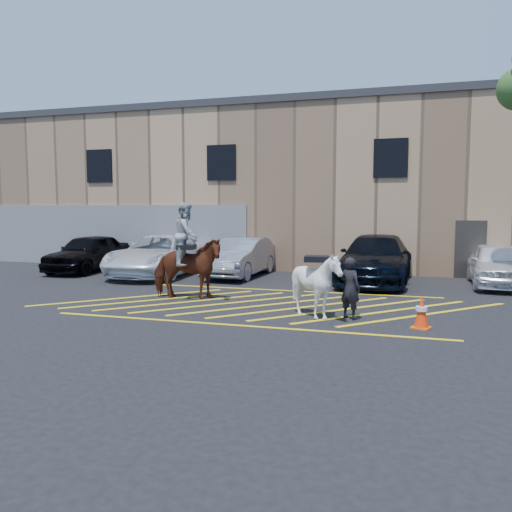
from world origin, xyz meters
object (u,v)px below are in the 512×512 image
(car_silver_sedan, at_px, (241,257))
(saddled_white, at_px, (316,285))
(handler, at_px, (350,288))
(car_white_suv, at_px, (498,264))
(car_white_pickup, at_px, (160,255))
(car_black_suv, at_px, (89,253))
(mounted_bay, at_px, (187,260))
(traffic_cone, at_px, (422,312))
(car_blue_suv, at_px, (376,259))

(car_silver_sedan, xyz_separation_m, saddled_white, (4.07, -6.62, 0.07))
(car_silver_sedan, distance_m, handler, 8.10)
(car_white_suv, xyz_separation_m, handler, (-4.32, -6.56, -0.00))
(car_white_suv, height_order, saddled_white, saddled_white)
(car_white_pickup, relative_size, car_white_suv, 1.31)
(car_white_suv, bearing_deg, car_black_suv, -175.87)
(car_silver_sedan, height_order, mounted_bay, mounted_bay)
(handler, height_order, traffic_cone, handler)
(mounted_bay, bearing_deg, car_black_suv, 144.24)
(car_white_pickup, height_order, traffic_cone, car_white_pickup)
(car_white_pickup, relative_size, handler, 3.85)
(car_blue_suv, xyz_separation_m, car_white_suv, (4.04, 0.16, -0.09))
(saddled_white, relative_size, traffic_cone, 2.22)
(car_white_suv, relative_size, mounted_bay, 1.55)
(traffic_cone, bearing_deg, car_white_pickup, 146.57)
(car_silver_sedan, relative_size, handler, 3.05)
(car_black_suv, xyz_separation_m, car_silver_sedan, (6.67, 0.33, -0.03))
(handler, xyz_separation_m, mounted_bay, (-4.85, 1.33, 0.39))
(car_blue_suv, bearing_deg, car_black_suv, -175.66)
(handler, xyz_separation_m, traffic_cone, (1.62, -0.51, -0.38))
(car_black_suv, height_order, car_white_pickup, car_white_pickup)
(car_white_suv, height_order, handler, car_white_suv)
(car_black_suv, bearing_deg, mounted_bay, -37.01)
(car_white_pickup, bearing_deg, car_white_suv, 2.72)
(car_white_pickup, relative_size, traffic_cone, 7.85)
(car_white_suv, xyz_separation_m, mounted_bay, (-9.16, -5.23, 0.39))
(mounted_bay, bearing_deg, traffic_cone, -15.91)
(car_white_suv, distance_m, traffic_cone, 7.58)
(car_blue_suv, distance_m, mounted_bay, 7.21)
(car_blue_suv, height_order, saddled_white, car_blue_suv)
(car_black_suv, distance_m, mounted_bay, 8.25)
(car_black_suv, relative_size, saddled_white, 2.83)
(car_white_pickup, bearing_deg, car_black_suv, 174.81)
(saddled_white, height_order, traffic_cone, saddled_white)
(car_white_pickup, height_order, car_white_suv, car_white_pickup)
(car_white_pickup, relative_size, mounted_bay, 2.03)
(car_white_pickup, distance_m, car_white_suv, 12.37)
(saddled_white, bearing_deg, handler, 10.28)
(car_silver_sedan, xyz_separation_m, handler, (4.87, -6.47, -0.00))
(car_black_suv, distance_m, saddled_white, 12.45)
(car_blue_suv, height_order, mounted_bay, mounted_bay)
(car_black_suv, height_order, car_blue_suv, car_blue_suv)
(mounted_bay, bearing_deg, handler, -15.35)
(car_white_suv, bearing_deg, car_blue_suv, -175.05)
(car_black_suv, xyz_separation_m, car_blue_suv, (11.81, 0.25, 0.06))
(car_blue_suv, height_order, car_white_suv, car_blue_suv)
(car_white_pickup, xyz_separation_m, car_blue_suv, (8.31, 0.53, 0.04))
(car_black_suv, bearing_deg, car_white_pickup, -5.93)
(traffic_cone, bearing_deg, car_black_suv, 153.15)
(handler, bearing_deg, car_black_suv, 1.57)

